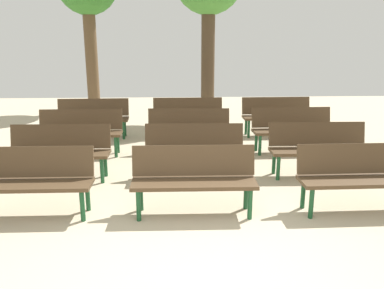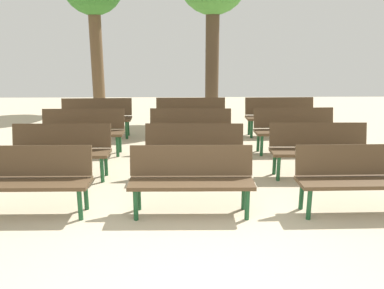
# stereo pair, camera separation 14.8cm
# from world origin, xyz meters

# --- Properties ---
(ground_plane) EXTENTS (24.00, 24.00, 0.00)m
(ground_plane) POSITION_xyz_m (0.00, 0.00, 0.00)
(ground_plane) COLOR #BCAD8E
(bench_r0_c0) EXTENTS (1.60, 0.48, 0.87)m
(bench_r0_c0) POSITION_xyz_m (-2.14, 1.61, 0.50)
(bench_r0_c0) COLOR #4C3823
(bench_r0_c0) RESTS_ON ground_plane
(bench_r0_c1) EXTENTS (1.60, 0.49, 0.87)m
(bench_r0_c1) POSITION_xyz_m (-0.03, 1.59, 0.50)
(bench_r0_c1) COLOR #4C3823
(bench_r0_c1) RESTS_ON ground_plane
(bench_r0_c2) EXTENTS (1.61, 0.51, 0.87)m
(bench_r0_c2) POSITION_xyz_m (2.14, 1.58, 0.50)
(bench_r0_c2) COLOR #4C3823
(bench_r0_c2) RESTS_ON ground_plane
(bench_r1_c0) EXTENTS (1.60, 0.49, 0.87)m
(bench_r1_c0) POSITION_xyz_m (-2.13, 2.98, 0.50)
(bench_r1_c0) COLOR #4C3823
(bench_r1_c0) RESTS_ON ground_plane
(bench_r1_c1) EXTENTS (1.61, 0.52, 0.87)m
(bench_r1_c1) POSITION_xyz_m (0.03, 2.95, 0.50)
(bench_r1_c1) COLOR #4C3823
(bench_r1_c1) RESTS_ON ground_plane
(bench_r1_c2) EXTENTS (1.61, 0.51, 0.87)m
(bench_r1_c2) POSITION_xyz_m (2.08, 2.98, 0.50)
(bench_r1_c2) COLOR #4C3823
(bench_r1_c2) RESTS_ON ground_plane
(bench_r2_c0) EXTENTS (1.60, 0.49, 0.87)m
(bench_r2_c0) POSITION_xyz_m (-2.11, 4.37, 0.50)
(bench_r2_c0) COLOR #4C3823
(bench_r2_c0) RESTS_ON ground_plane
(bench_r2_c1) EXTENTS (1.61, 0.53, 0.87)m
(bench_r2_c1) POSITION_xyz_m (-0.00, 4.37, 0.50)
(bench_r2_c1) COLOR #4C3823
(bench_r2_c1) RESTS_ON ground_plane
(bench_r2_c2) EXTENTS (1.61, 0.53, 0.87)m
(bench_r2_c2) POSITION_xyz_m (2.06, 4.41, 0.50)
(bench_r2_c2) COLOR #4C3823
(bench_r2_c2) RESTS_ON ground_plane
(bench_r3_c0) EXTENTS (1.61, 0.53, 0.87)m
(bench_r3_c0) POSITION_xyz_m (-2.14, 5.76, 0.50)
(bench_r3_c0) COLOR #4C3823
(bench_r3_c0) RESTS_ON ground_plane
(bench_r3_c1) EXTENTS (1.60, 0.48, 0.87)m
(bench_r3_c1) POSITION_xyz_m (0.02, 5.83, 0.50)
(bench_r3_c1) COLOR #4C3823
(bench_r3_c1) RESTS_ON ground_plane
(bench_r3_c2) EXTENTS (1.61, 0.52, 0.87)m
(bench_r3_c2) POSITION_xyz_m (2.10, 5.83, 0.50)
(bench_r3_c2) COLOR #4C3823
(bench_r3_c2) RESTS_ON ground_plane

